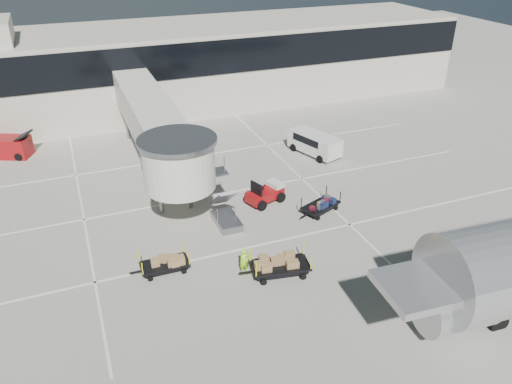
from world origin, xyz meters
TOP-DOWN VIEW (x-y plane):
  - ground at (0.00, 0.00)m, footprint 140.00×140.00m
  - lane_markings at (-0.67, 9.33)m, footprint 40.00×30.00m
  - terminal at (-0.35, 29.94)m, footprint 64.00×12.11m
  - jet_bridge at (-3.97, 12.26)m, footprint 5.70×20.40m
  - baggage_tug at (2.07, 6.78)m, footprint 2.95×2.42m
  - suitcase_cart at (4.93, 4.10)m, footprint 3.35×2.25m
  - box_cart_near at (-0.28, -1.08)m, footprint 4.01×2.09m
  - box_cart_far at (-6.26, 1.63)m, footprint 3.33×1.39m
  - ground_worker at (-2.10, -0.20)m, footprint 0.61×0.44m
  - minivan at (8.97, 12.92)m, footprint 3.27×5.01m
  - belt_loader at (-15.18, 21.87)m, footprint 4.83×3.43m

SIDE VIEW (x-z plane):
  - ground at x=0.00m, z-range 0.00..0.00m
  - lane_markings at x=-0.67m, z-range 0.00..0.02m
  - suitcase_cart at x=4.93m, z-range -0.18..1.12m
  - box_cart_far at x=-6.26m, z-range -0.13..1.16m
  - box_cart_near at x=-0.28m, z-range -0.18..1.36m
  - baggage_tug at x=2.07m, z-range -0.24..1.52m
  - ground_worker at x=-2.10m, z-range 0.00..1.55m
  - belt_loader at x=-15.18m, z-range -0.26..1.93m
  - minivan at x=8.97m, z-range 0.18..1.94m
  - terminal at x=-0.35m, z-range -3.49..11.71m
  - jet_bridge at x=-3.97m, z-range 1.27..7.30m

